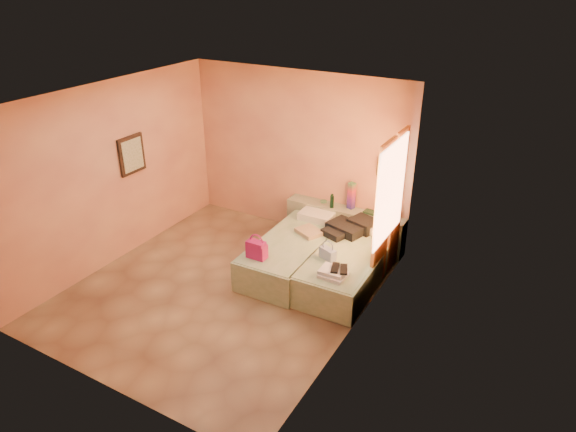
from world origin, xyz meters
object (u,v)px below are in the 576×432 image
Objects in this scene: green_book at (370,212)px; towel_stack at (333,273)px; flower_vase at (395,213)px; headboard_ledge at (344,226)px; bed_left at (293,254)px; water_bottle at (332,201)px; blue_handbag at (328,254)px; magenta_handbag at (257,249)px; bed_right at (348,267)px.

green_book reaches higher than towel_stack.
flower_vase is (0.42, -0.04, 0.11)m from green_book.
headboard_ledge is 5.86× the size of towel_stack.
bed_left is 1.18m from water_bottle.
blue_handbag is (0.71, -0.25, 0.33)m from bed_left.
headboard_ledge is 1.42m from blue_handbag.
magenta_handbag is at bearing -127.34° from flower_vase.
magenta_handbag reaches higher than bed_left.
water_bottle is (-0.22, -0.06, 0.44)m from headboard_ledge.
flower_vase reaches higher than towel_stack.
bed_left is 0.84m from magenta_handbag.
water_bottle reaches higher than towel_stack.
flower_vase is at bearing 41.44° from bed_left.
blue_handbag reaches higher than towel_stack.
flower_vase is at bearing 92.04° from blue_handbag.
blue_handbag is at bearing -110.33° from flower_vase.
headboard_ledge is at bearing -167.73° from green_book.
blue_handbag reaches higher than bed_right.
water_bottle reaches higher than blue_handbag.
bed_left is at bearing -98.47° from water_bottle.
green_book reaches higher than headboard_ledge.
bed_right is at bearing -79.01° from green_book.
flower_vase is (0.84, 0.01, 0.45)m from headboard_ledge.
water_bottle is at bearing 78.05° from magenta_handbag.
headboard_ledge is at bearing 70.03° from bed_left.
green_book is 0.71× the size of magenta_handbag.
towel_stack is at bearing 3.15° from magenta_handbag.
headboard_ledge is at bearing 108.97° from towel_stack.
towel_stack is at bearing -64.03° from water_bottle.
flower_vase is (0.32, 1.06, 0.52)m from bed_right.
bed_left is at bearing -118.93° from green_book.
headboard_ledge is 8.01× the size of blue_handbag.
magenta_handbag is (-0.19, -0.72, 0.38)m from bed_left.
bed_right is at bearing -63.43° from headboard_ledge.
green_book is at bearing 95.86° from towel_stack.
green_book is at bearing 61.57° from magenta_handbag.
magenta_handbag is (-0.56, -1.83, 0.31)m from headboard_ledge.
flower_vase is 1.79m from towel_stack.
blue_handbag is at bearing 124.98° from towel_stack.
bed_left is 0.82m from blue_handbag.
towel_stack is at bearing -97.76° from flower_vase.
green_book is (0.42, 0.05, 0.34)m from headboard_ledge.
flower_vase is at bearing 72.17° from bed_right.
towel_stack is at bearing -78.81° from green_book.
blue_handbag is (0.90, 0.47, -0.05)m from magenta_handbag.
water_bottle is 0.90× the size of blue_handbag.
flower_vase reaches higher than bed_right.
green_book is (0.64, 0.11, -0.10)m from water_bottle.
water_bottle is at bearing 80.22° from bed_left.
magenta_handbag is (-1.09, -0.78, 0.38)m from bed_right.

